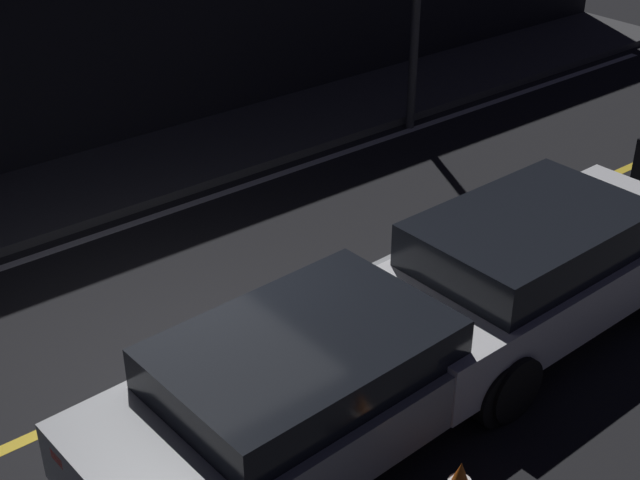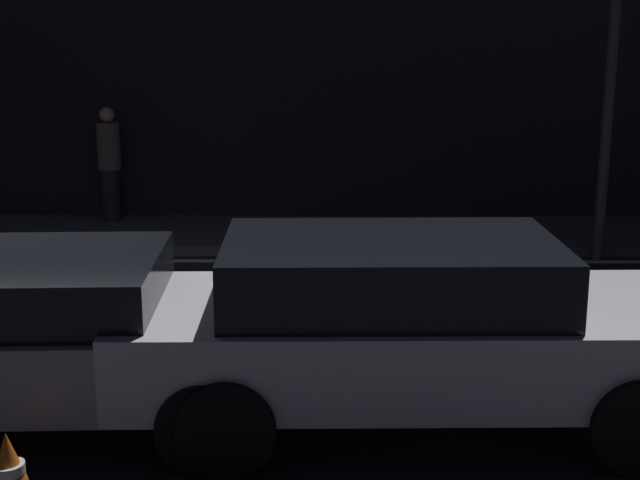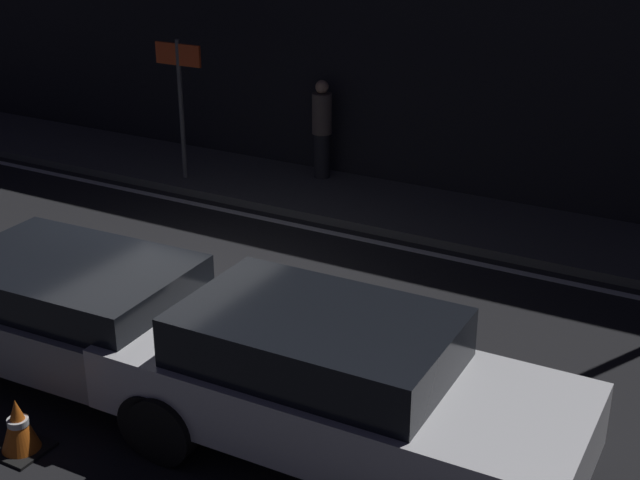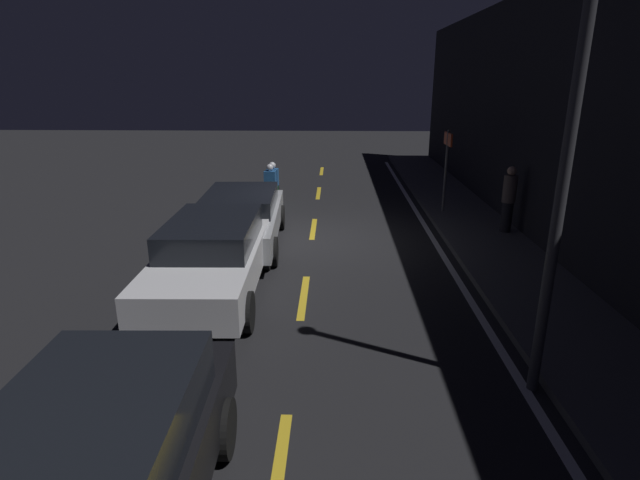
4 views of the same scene
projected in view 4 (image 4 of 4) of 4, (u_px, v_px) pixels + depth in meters
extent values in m
plane|color=black|center=(312.00, 240.00, 12.79)|extent=(56.00, 56.00, 0.00)
cube|color=#424244|center=(485.00, 239.00, 12.65)|extent=(28.00, 2.08, 0.13)
cube|color=black|center=(549.00, 118.00, 11.70)|extent=(28.00, 0.30, 6.12)
cube|color=gold|center=(322.00, 171.00, 22.30)|extent=(2.00, 0.14, 0.01)
cube|color=gold|center=(319.00, 193.00, 18.02)|extent=(2.00, 0.14, 0.01)
cube|color=gold|center=(313.00, 229.00, 13.74)|extent=(2.00, 0.14, 0.01)
cube|color=gold|center=(304.00, 296.00, 9.47)|extent=(2.00, 0.14, 0.01)
cube|color=gold|center=(278.00, 476.00, 5.19)|extent=(2.00, 0.14, 0.01)
cube|color=silver|center=(434.00, 241.00, 12.71)|extent=(25.20, 0.14, 0.01)
cube|color=#9EA0A5|center=(240.00, 222.00, 12.18)|extent=(4.67, 2.05, 0.57)
cube|color=black|center=(241.00, 200.00, 12.24)|extent=(2.60, 1.78, 0.40)
cube|color=red|center=(272.00, 195.00, 14.29)|extent=(0.07, 0.20, 0.10)
cube|color=red|center=(230.00, 195.00, 14.27)|extent=(0.07, 0.20, 0.10)
cylinder|color=black|center=(273.00, 252.00, 10.93)|extent=(0.67, 0.21, 0.66)
cylinder|color=black|center=(191.00, 252.00, 10.90)|extent=(0.67, 0.21, 0.66)
cylinder|color=black|center=(281.00, 217.00, 13.63)|extent=(0.67, 0.21, 0.66)
cylinder|color=black|center=(215.00, 218.00, 13.60)|extent=(0.67, 0.21, 0.66)
cube|color=silver|center=(212.00, 263.00, 9.31)|extent=(4.56, 1.85, 0.62)
cube|color=black|center=(212.00, 232.00, 9.36)|extent=(2.52, 1.63, 0.48)
cube|color=red|center=(257.00, 223.00, 11.38)|extent=(0.06, 0.20, 0.10)
cube|color=red|center=(207.00, 223.00, 11.39)|extent=(0.06, 0.20, 0.10)
cylinder|color=black|center=(247.00, 312.00, 8.07)|extent=(0.69, 0.19, 0.69)
cylinder|color=black|center=(142.00, 312.00, 8.08)|extent=(0.69, 0.19, 0.69)
cylinder|color=black|center=(266.00, 254.00, 10.73)|extent=(0.69, 0.19, 0.69)
cylinder|color=black|center=(187.00, 254.00, 10.75)|extent=(0.69, 0.19, 0.69)
cube|color=black|center=(91.00, 427.00, 4.10)|extent=(2.34, 1.60, 0.54)
cube|color=red|center=(210.00, 354.00, 5.99)|extent=(0.07, 0.20, 0.10)
cube|color=red|center=(118.00, 354.00, 5.99)|extent=(0.07, 0.20, 0.10)
cylinder|color=black|center=(224.00, 429.00, 5.41)|extent=(0.66, 0.20, 0.66)
cylinder|color=black|center=(70.00, 428.00, 5.41)|extent=(0.66, 0.20, 0.66)
cylinder|color=black|center=(266.00, 203.00, 15.31)|extent=(0.63, 0.13, 0.63)
cylinder|color=black|center=(276.00, 191.00, 16.92)|extent=(0.63, 0.15, 0.63)
cube|color=#14592D|center=(271.00, 192.00, 16.06)|extent=(1.31, 0.33, 0.30)
sphere|color=#F2EABF|center=(268.00, 189.00, 15.47)|extent=(0.14, 0.14, 0.14)
cube|color=#265999|center=(270.00, 180.00, 15.84)|extent=(0.31, 0.38, 0.55)
sphere|color=silver|center=(270.00, 167.00, 15.72)|extent=(0.22, 0.22, 0.22)
cube|color=#265999|center=(273.00, 177.00, 16.22)|extent=(0.31, 0.38, 0.55)
sphere|color=silver|center=(272.00, 165.00, 16.10)|extent=(0.22, 0.22, 0.22)
cube|color=black|center=(201.00, 231.00, 13.46)|extent=(0.51, 0.51, 0.03)
cone|color=orange|center=(201.00, 222.00, 13.38)|extent=(0.39, 0.39, 0.52)
cylinder|color=white|center=(201.00, 221.00, 13.37)|extent=(0.22, 0.22, 0.06)
cube|color=black|center=(181.00, 249.00, 12.09)|extent=(0.48, 0.48, 0.03)
cone|color=orange|center=(180.00, 238.00, 12.00)|extent=(0.37, 0.37, 0.53)
cylinder|color=white|center=(180.00, 237.00, 11.99)|extent=(0.20, 0.20, 0.06)
cylinder|color=black|center=(506.00, 217.00, 12.94)|extent=(0.28, 0.28, 0.79)
cylinder|color=#594C47|center=(510.00, 189.00, 12.71)|extent=(0.34, 0.34, 0.70)
sphere|color=tan|center=(512.00, 171.00, 12.57)|extent=(0.23, 0.23, 0.23)
cylinder|color=#4C4C51|center=(446.00, 172.00, 14.69)|extent=(0.08, 0.08, 2.40)
cube|color=red|center=(448.00, 139.00, 14.40)|extent=(0.90, 0.05, 0.36)
cylinder|color=#333338|center=(562.00, 186.00, 5.82)|extent=(0.14, 0.14, 5.50)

